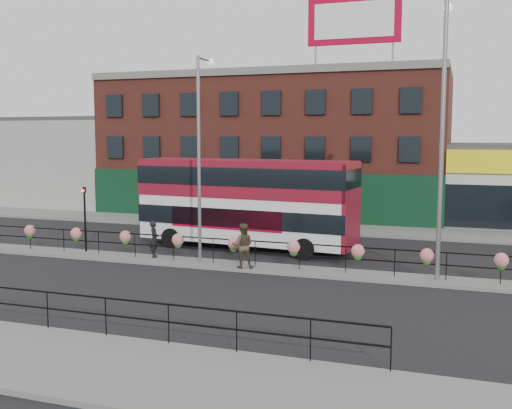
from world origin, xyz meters
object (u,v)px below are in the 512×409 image
(lamp_column_west, at_px, (201,141))
(pedestrian_b, at_px, (243,246))
(pedestrian_a, at_px, (154,239))
(lamp_column_east, at_px, (443,114))
(double_decker_bus, at_px, (246,194))

(lamp_column_west, bearing_deg, pedestrian_b, -17.17)
(pedestrian_a, relative_size, lamp_column_west, 0.19)
(pedestrian_a, height_order, lamp_column_west, lamp_column_west)
(pedestrian_b, relative_size, lamp_column_east, 0.18)
(pedestrian_b, distance_m, lamp_column_west, 5.05)
(pedestrian_b, bearing_deg, lamp_column_east, 166.55)
(pedestrian_a, height_order, lamp_column_east, lamp_column_east)
(double_decker_bus, relative_size, pedestrian_a, 6.75)
(pedestrian_b, bearing_deg, lamp_column_west, -35.93)
(double_decker_bus, height_order, lamp_column_east, lamp_column_east)
(double_decker_bus, bearing_deg, pedestrian_a, -127.50)
(lamp_column_east, bearing_deg, double_decker_bus, 157.00)
(pedestrian_a, xyz_separation_m, lamp_column_west, (2.50, -0.10, 4.58))
(double_decker_bus, relative_size, lamp_column_west, 1.26)
(pedestrian_b, height_order, lamp_column_west, lamp_column_west)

